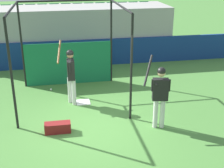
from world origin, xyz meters
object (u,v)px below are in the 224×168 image
at_px(player_waiting, 160,92).
at_px(equipment_bag, 58,128).
at_px(player_batter, 71,72).
at_px(baseball, 51,89).

xyz_separation_m(player_waiting, equipment_bag, (-2.76, 0.22, -0.93)).
height_order(player_batter, equipment_bag, player_batter).
height_order(equipment_bag, baseball, equipment_bag).
distance_m(player_batter, equipment_bag, 2.08).
xyz_separation_m(equipment_bag, baseball, (-0.18, 3.00, -0.10)).
distance_m(player_batter, baseball, 1.75).
height_order(player_waiting, equipment_bag, player_waiting).
bearing_deg(baseball, player_waiting, -47.66).
xyz_separation_m(player_waiting, baseball, (-2.94, 3.22, -1.03)).
height_order(player_batter, player_waiting, player_waiting).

